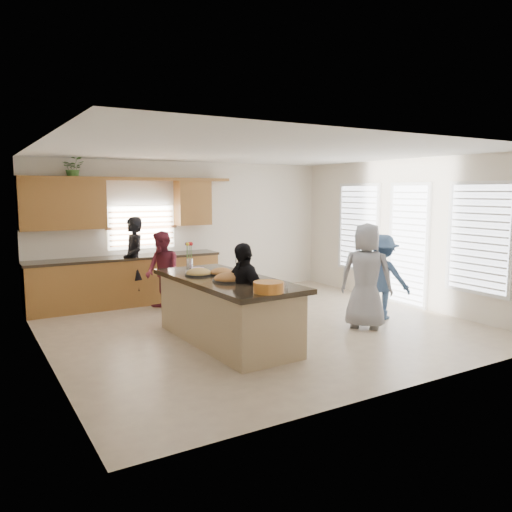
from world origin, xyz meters
TOP-DOWN VIEW (x-y plane):
  - floor at (0.00, 0.00)m, footprint 6.50×6.50m
  - room_shell at (0.00, 0.00)m, footprint 6.52×6.02m
  - back_cabinetry at (-1.47, 2.73)m, footprint 4.08×0.66m
  - right_wall_glazing at (3.22, -0.13)m, footprint 0.06×4.00m
  - island at (-0.86, -0.42)m, footprint 1.25×2.74m
  - platter_front at (-0.95, -0.66)m, footprint 0.45×0.45m
  - platter_mid at (-0.79, -0.13)m, footprint 0.38×0.38m
  - platter_back at (-1.10, -0.00)m, footprint 0.41×0.41m
  - salad_bowl at (-0.89, -1.61)m, footprint 0.38×0.38m
  - clear_cup at (-0.59, -1.53)m, footprint 0.08×0.08m
  - plate_stack at (-0.95, 0.38)m, footprint 0.20×0.20m
  - flower_vase at (-0.95, 0.70)m, footprint 0.14×0.14m
  - potted_plant at (-2.28, 2.82)m, footprint 0.44×0.40m
  - woman_left_back at (-1.29, 2.60)m, footprint 0.41×0.63m
  - woman_left_mid at (-0.99, 1.86)m, footprint 0.65×0.79m
  - woman_left_front at (-0.83, -0.86)m, footprint 0.46×0.92m
  - woman_right_back at (2.07, -0.59)m, footprint 0.93×1.09m
  - woman_right_front at (1.41, -0.90)m, footprint 0.94×0.99m

SIDE VIEW (x-z plane):
  - floor at x=0.00m, z-range 0.00..0.00m
  - island at x=-0.86m, z-range -0.02..0.93m
  - woman_right_back at x=2.07m, z-range 0.00..1.46m
  - woman_left_mid at x=-0.99m, z-range 0.00..1.48m
  - woman_left_front at x=-0.83m, z-range 0.00..1.50m
  - woman_right_front at x=1.41m, z-range 0.00..1.70m
  - woman_left_back at x=-1.29m, z-range 0.00..1.71m
  - back_cabinetry at x=-1.47m, z-range -0.32..2.14m
  - plate_stack at x=-0.95m, z-range 0.95..1.00m
  - platter_mid at x=-0.79m, z-range 0.90..1.05m
  - platter_back at x=-1.10m, z-range 0.89..1.06m
  - platter_front at x=-0.95m, z-range 0.89..1.07m
  - clear_cup at x=-0.59m, z-range 0.95..1.04m
  - salad_bowl at x=-0.89m, z-range 0.96..1.09m
  - flower_vase at x=-0.95m, z-range 0.97..1.40m
  - right_wall_glazing at x=3.22m, z-range 0.22..2.47m
  - room_shell at x=0.00m, z-range 0.50..3.31m
  - potted_plant at x=-2.28m, z-range 2.40..2.81m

